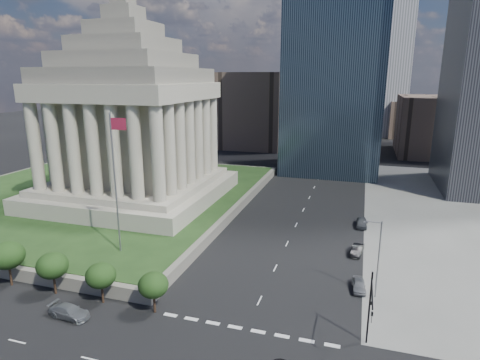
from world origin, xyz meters
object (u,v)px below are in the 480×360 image
at_px(war_memorial, 130,103).
at_px(traffic_signal_ne, 370,307).
at_px(parked_sedan_near, 359,285).
at_px(street_lamp_north, 377,255).
at_px(suv_grey, 69,312).
at_px(parked_sedan_mid, 357,250).
at_px(flagpole, 116,176).
at_px(parked_sedan_far, 362,223).

relative_size(war_memorial, traffic_signal_ne, 4.88).
relative_size(war_memorial, parked_sedan_near, 9.58).
bearing_deg(street_lamp_north, war_memorial, 154.08).
bearing_deg(suv_grey, parked_sedan_near, -57.48).
relative_size(street_lamp_north, parked_sedan_mid, 2.34).
relative_size(street_lamp_north, suv_grey, 2.01).
bearing_deg(flagpole, suv_grey, -81.41).
xyz_separation_m(flagpole, street_lamp_north, (35.16, 1.00, -7.45)).
bearing_deg(traffic_signal_ne, parked_sedan_near, 94.55).
xyz_separation_m(street_lamp_north, suv_grey, (-33.08, -14.77, -4.94)).
bearing_deg(parked_sedan_near, war_memorial, 148.87).
bearing_deg(parked_sedan_near, parked_sedan_far, 84.42).
bearing_deg(suv_grey, flagpole, 13.95).
height_order(traffic_signal_ne, street_lamp_north, street_lamp_north).
bearing_deg(parked_sedan_far, traffic_signal_ne, -90.34).
relative_size(flagpole, suv_grey, 4.01).
height_order(parked_sedan_mid, parked_sedan_far, parked_sedan_far).
bearing_deg(flagpole, parked_sedan_far, 37.51).
bearing_deg(parked_sedan_mid, parked_sedan_far, 95.71).
relative_size(suv_grey, parked_sedan_far, 1.09).
xyz_separation_m(suv_grey, parked_sedan_near, (31.25, 16.03, -0.03)).
xyz_separation_m(parked_sedan_near, parked_sedan_mid, (-0.46, 10.92, 0.01)).
bearing_deg(suv_grey, parked_sedan_mid, -43.44).
distance_m(war_memorial, parked_sedan_near, 54.51).
height_order(flagpole, parked_sedan_far, flagpole).
height_order(flagpole, suv_grey, flagpole).
xyz_separation_m(war_memorial, parked_sedan_near, (45.50, -21.74, -20.71)).
bearing_deg(street_lamp_north, flagpole, -178.37).
bearing_deg(parked_sedan_near, parked_sedan_mid, 86.83).
bearing_deg(parked_sedan_far, street_lamp_north, -87.68).
distance_m(parked_sedan_near, parked_sedan_far, 23.33).
bearing_deg(parked_sedan_near, suv_grey, -158.43).
relative_size(flagpole, parked_sedan_far, 4.39).
relative_size(traffic_signal_ne, suv_grey, 1.60).
height_order(war_memorial, traffic_signal_ne, war_memorial).
height_order(war_memorial, parked_sedan_near, war_memorial).
bearing_deg(parked_sedan_mid, traffic_signal_ne, -78.61).
xyz_separation_m(war_memorial, parked_sedan_mid, (45.04, -10.82, -20.70)).
height_order(traffic_signal_ne, parked_sedan_near, traffic_signal_ne).
bearing_deg(war_memorial, parked_sedan_near, -25.54).
xyz_separation_m(street_lamp_north, parked_sedan_near, (-1.83, 1.26, -4.97)).
height_order(street_lamp_north, parked_sedan_mid, street_lamp_north).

